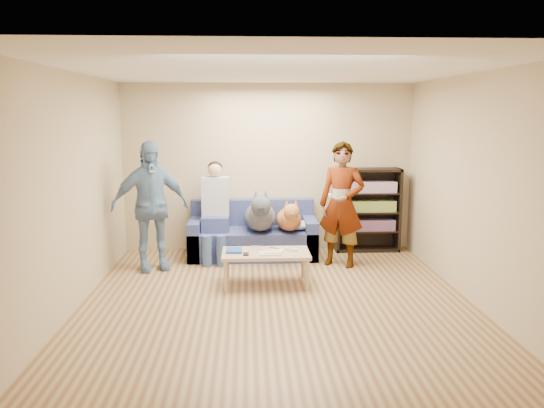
{
  "coord_description": "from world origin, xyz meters",
  "views": [
    {
      "loc": [
        -0.33,
        -5.75,
        2.16
      ],
      "look_at": [
        0.0,
        1.2,
        0.95
      ],
      "focal_mm": 35.0,
      "sensor_mm": 36.0,
      "label": 1
    }
  ],
  "objects_px": {
    "camera_silver": "(256,248)",
    "dog_tan": "(289,218)",
    "notebook_blue": "(234,250)",
    "bookshelf": "(367,208)",
    "person_standing_left": "(150,206)",
    "sofa": "(253,237)",
    "person_standing_right": "(342,205)",
    "dog_gray": "(260,215)",
    "coffee_table": "(266,255)",
    "person_seated": "(215,207)"
  },
  "relations": [
    {
      "from": "coffee_table",
      "to": "dog_gray",
      "type": "bearing_deg",
      "value": 91.94
    },
    {
      "from": "notebook_blue",
      "to": "person_seated",
      "type": "bearing_deg",
      "value": 104.21
    },
    {
      "from": "dog_gray",
      "to": "notebook_blue",
      "type": "bearing_deg",
      "value": -107.6
    },
    {
      "from": "person_standing_left",
      "to": "sofa",
      "type": "xyz_separation_m",
      "value": [
        1.41,
        0.64,
        -0.61
      ]
    },
    {
      "from": "bookshelf",
      "to": "coffee_table",
      "type": "bearing_deg",
      "value": -135.75
    },
    {
      "from": "bookshelf",
      "to": "dog_gray",
      "type": "bearing_deg",
      "value": -165.94
    },
    {
      "from": "person_standing_left",
      "to": "dog_gray",
      "type": "bearing_deg",
      "value": -4.28
    },
    {
      "from": "sofa",
      "to": "dog_gray",
      "type": "height_order",
      "value": "dog_gray"
    },
    {
      "from": "person_standing_left",
      "to": "dog_gray",
      "type": "height_order",
      "value": "person_standing_left"
    },
    {
      "from": "person_standing_right",
      "to": "coffee_table",
      "type": "height_order",
      "value": "person_standing_right"
    },
    {
      "from": "camera_silver",
      "to": "dog_gray",
      "type": "xyz_separation_m",
      "value": [
        0.08,
        1.06,
        0.22
      ]
    },
    {
      "from": "person_standing_right",
      "to": "coffee_table",
      "type": "bearing_deg",
      "value": -118.19
    },
    {
      "from": "camera_silver",
      "to": "bookshelf",
      "type": "xyz_separation_m",
      "value": [
        1.77,
        1.49,
        0.23
      ]
    },
    {
      "from": "camera_silver",
      "to": "notebook_blue",
      "type": "bearing_deg",
      "value": -165.96
    },
    {
      "from": "person_seated",
      "to": "dog_gray",
      "type": "distance_m",
      "value": 0.67
    },
    {
      "from": "dog_tan",
      "to": "sofa",
      "type": "bearing_deg",
      "value": 157.93
    },
    {
      "from": "person_standing_right",
      "to": "person_seated",
      "type": "distance_m",
      "value": 1.86
    },
    {
      "from": "person_seated",
      "to": "bookshelf",
      "type": "height_order",
      "value": "person_seated"
    },
    {
      "from": "person_standing_left",
      "to": "coffee_table",
      "type": "xyz_separation_m",
      "value": [
        1.56,
        -0.73,
        -0.52
      ]
    },
    {
      "from": "person_standing_left",
      "to": "dog_tan",
      "type": "relative_size",
      "value": 1.56
    },
    {
      "from": "notebook_blue",
      "to": "sofa",
      "type": "bearing_deg",
      "value": 79.27
    },
    {
      "from": "dog_gray",
      "to": "bookshelf",
      "type": "bearing_deg",
      "value": 14.06
    },
    {
      "from": "dog_tan",
      "to": "camera_silver",
      "type": "bearing_deg",
      "value": -116.07
    },
    {
      "from": "sofa",
      "to": "dog_gray",
      "type": "bearing_deg",
      "value": -60.18
    },
    {
      "from": "bookshelf",
      "to": "person_seated",
      "type": "bearing_deg",
      "value": -171.3
    },
    {
      "from": "person_seated",
      "to": "dog_tan",
      "type": "distance_m",
      "value": 1.11
    },
    {
      "from": "camera_silver",
      "to": "dog_tan",
      "type": "height_order",
      "value": "dog_tan"
    },
    {
      "from": "coffee_table",
      "to": "bookshelf",
      "type": "bearing_deg",
      "value": 44.25
    },
    {
      "from": "notebook_blue",
      "to": "sofa",
      "type": "xyz_separation_m",
      "value": [
        0.25,
        1.32,
        -0.15
      ]
    },
    {
      "from": "person_standing_right",
      "to": "coffee_table",
      "type": "distance_m",
      "value": 1.44
    },
    {
      "from": "person_standing_left",
      "to": "person_seated",
      "type": "distance_m",
      "value": 1.01
    },
    {
      "from": "dog_tan",
      "to": "bookshelf",
      "type": "relative_size",
      "value": 0.88
    },
    {
      "from": "dog_gray",
      "to": "coffee_table",
      "type": "relative_size",
      "value": 1.16
    },
    {
      "from": "person_standing_left",
      "to": "bookshelf",
      "type": "height_order",
      "value": "person_standing_left"
    },
    {
      "from": "dog_gray",
      "to": "coffee_table",
      "type": "distance_m",
      "value": 1.22
    },
    {
      "from": "person_standing_left",
      "to": "sofa",
      "type": "height_order",
      "value": "person_standing_left"
    },
    {
      "from": "person_standing_right",
      "to": "person_standing_left",
      "type": "distance_m",
      "value": 2.66
    },
    {
      "from": "person_standing_left",
      "to": "notebook_blue",
      "type": "height_order",
      "value": "person_standing_left"
    },
    {
      "from": "camera_silver",
      "to": "dog_tan",
      "type": "xyz_separation_m",
      "value": [
        0.51,
        1.04,
        0.17
      ]
    },
    {
      "from": "dog_tan",
      "to": "bookshelf",
      "type": "distance_m",
      "value": 1.34
    },
    {
      "from": "person_standing_right",
      "to": "camera_silver",
      "type": "bearing_deg",
      "value": -125.12
    },
    {
      "from": "dog_gray",
      "to": "person_standing_left",
      "type": "bearing_deg",
      "value": -163.44
    },
    {
      "from": "notebook_blue",
      "to": "dog_gray",
      "type": "xyz_separation_m",
      "value": [
        0.36,
        1.13,
        0.23
      ]
    },
    {
      "from": "sofa",
      "to": "bookshelf",
      "type": "relative_size",
      "value": 1.46
    },
    {
      "from": "sofa",
      "to": "notebook_blue",
      "type": "bearing_deg",
      "value": -100.73
    },
    {
      "from": "sofa",
      "to": "coffee_table",
      "type": "bearing_deg",
      "value": -83.81
    },
    {
      "from": "dog_tan",
      "to": "dog_gray",
      "type": "bearing_deg",
      "value": 176.31
    },
    {
      "from": "person_standing_right",
      "to": "person_standing_left",
      "type": "relative_size",
      "value": 0.99
    },
    {
      "from": "person_seated",
      "to": "dog_gray",
      "type": "relative_size",
      "value": 1.15
    },
    {
      "from": "person_standing_left",
      "to": "camera_silver",
      "type": "height_order",
      "value": "person_standing_left"
    }
  ]
}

